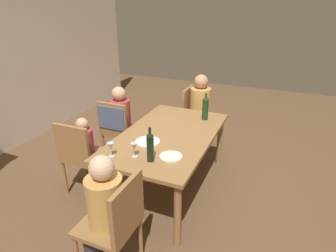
% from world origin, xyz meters
% --- Properties ---
extents(ground_plane, '(10.00, 10.00, 0.00)m').
position_xyz_m(ground_plane, '(0.00, 0.00, 0.00)').
color(ground_plane, brown).
extents(dining_table, '(1.75, 1.01, 0.73)m').
position_xyz_m(dining_table, '(0.00, 0.00, 0.65)').
color(dining_table, olive).
rests_on(dining_table, ground_plane).
extents(chair_right_end, '(0.44, 0.44, 0.92)m').
position_xyz_m(chair_right_end, '(1.26, 0.09, 0.53)').
color(chair_right_end, olive).
rests_on(chair_right_end, ground_plane).
extents(chair_left_end, '(0.44, 0.44, 0.92)m').
position_xyz_m(chair_left_end, '(-1.26, -0.09, 0.53)').
color(chair_left_end, olive).
rests_on(chair_left_end, ground_plane).
extents(chair_far_right, '(0.46, 0.44, 0.92)m').
position_xyz_m(chair_far_right, '(0.27, 0.89, 0.59)').
color(chair_far_right, olive).
rests_on(chair_far_right, ground_plane).
extents(chair_far_left, '(0.44, 0.44, 0.92)m').
position_xyz_m(chair_far_left, '(-0.48, 0.89, 0.53)').
color(chair_far_left, olive).
rests_on(chair_far_left, ground_plane).
extents(person_woman_host, '(0.31, 0.36, 1.15)m').
position_xyz_m(person_woman_host, '(1.26, -0.03, 0.66)').
color(person_woman_host, '#33333D').
rests_on(person_woman_host, ground_plane).
extents(person_man_bearded, '(0.29, 0.33, 1.10)m').
position_xyz_m(person_man_bearded, '(-1.26, 0.03, 0.64)').
color(person_man_bearded, '#33333D').
rests_on(person_man_bearded, ground_plane).
extents(person_man_guest, '(0.33, 0.29, 1.09)m').
position_xyz_m(person_man_guest, '(0.42, 0.89, 0.63)').
color(person_man_guest, '#33333D').
rests_on(person_man_guest, ground_plane).
extents(person_child_small, '(0.25, 0.22, 0.94)m').
position_xyz_m(person_child_small, '(-0.37, 0.89, 0.56)').
color(person_child_small, '#33333D').
rests_on(person_child_small, ground_plane).
extents(wine_bottle_tall_green, '(0.08, 0.08, 0.35)m').
position_xyz_m(wine_bottle_tall_green, '(0.59, -0.26, 0.89)').
color(wine_bottle_tall_green, '#19381E').
rests_on(wine_bottle_tall_green, dining_table).
extents(wine_bottle_dark_red, '(0.07, 0.07, 0.35)m').
position_xyz_m(wine_bottle_dark_red, '(-0.61, -0.08, 0.89)').
color(wine_bottle_dark_red, black).
rests_on(wine_bottle_dark_red, dining_table).
extents(wine_glass_near_left, '(0.07, 0.07, 0.15)m').
position_xyz_m(wine_glass_near_left, '(-0.61, 0.10, 0.84)').
color(wine_glass_near_left, silver).
rests_on(wine_glass_near_left, dining_table).
extents(wine_glass_centre, '(0.07, 0.07, 0.15)m').
position_xyz_m(wine_glass_centre, '(-0.69, 0.31, 0.84)').
color(wine_glass_centre, silver).
rests_on(wine_glass_centre, dining_table).
extents(dinner_plate_host, '(0.27, 0.27, 0.01)m').
position_xyz_m(dinner_plate_host, '(-0.28, 0.12, 0.74)').
color(dinner_plate_host, white).
rests_on(dinner_plate_host, dining_table).
extents(dinner_plate_guest_left, '(0.23, 0.23, 0.01)m').
position_xyz_m(dinner_plate_guest_left, '(-0.48, -0.23, 0.74)').
color(dinner_plate_guest_left, silver).
rests_on(dinner_plate_guest_left, dining_table).
extents(handbag, '(0.17, 0.30, 0.22)m').
position_xyz_m(handbag, '(-0.04, 0.89, 0.11)').
color(handbag, brown).
rests_on(handbag, ground_plane).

